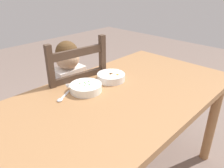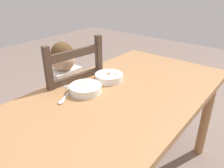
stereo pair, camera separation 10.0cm
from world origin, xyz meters
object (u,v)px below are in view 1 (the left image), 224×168
Objects in this scene: child_figure at (72,86)px; spoon at (62,98)px; bowl_of_carrots at (111,77)px; dining_chair at (73,105)px; bowl_of_peas at (86,87)px; dining_table at (117,109)px.

child_figure is 7.40× the size of spoon.
bowl_of_carrots is at bearing -4.21° from spoon.
dining_chair is at bearing 111.22° from bowl_of_carrots.
bowl_of_peas is at bearing -9.99° from spoon.
dining_table is 0.24m from bowl_of_carrots.
bowl_of_peas is 1.44× the size of spoon.
child_figure is at bearing 69.84° from bowl_of_peas.
spoon is at bearing -133.23° from dining_chair.
bowl_of_carrots is at bearing -68.78° from dining_chair.
child_figure is at bearing 110.16° from bowl_of_carrots.
spoon is at bearing 142.22° from dining_table.
dining_chair reaches higher than spoon.
dining_chair is at bearing 71.44° from bowl_of_peas.
bowl_of_carrots is (0.12, 0.17, 0.12)m from dining_table.
dining_chair is 5.37× the size of bowl_of_peas.
bowl_of_peas is at bearing 179.98° from bowl_of_carrots.
child_figure reaches higher than bowl_of_carrots.
child_figure reaches higher than spoon.
dining_table is at bearing -37.78° from spoon.
child_figure is at bearing 45.46° from spoon.
spoon is (-0.37, 0.03, -0.02)m from bowl_of_carrots.
bowl_of_carrots is 1.40× the size of spoon.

